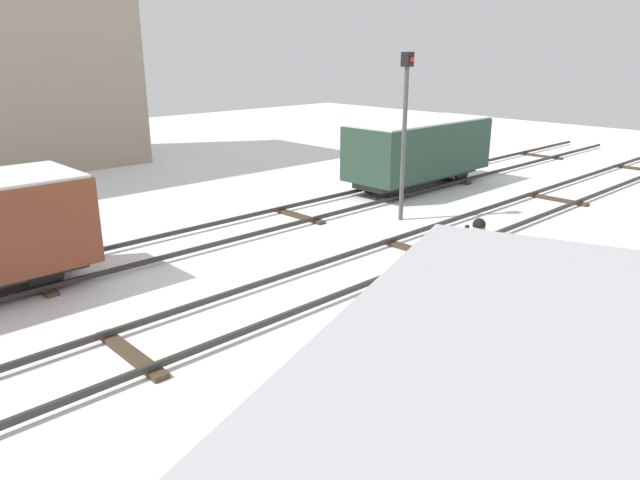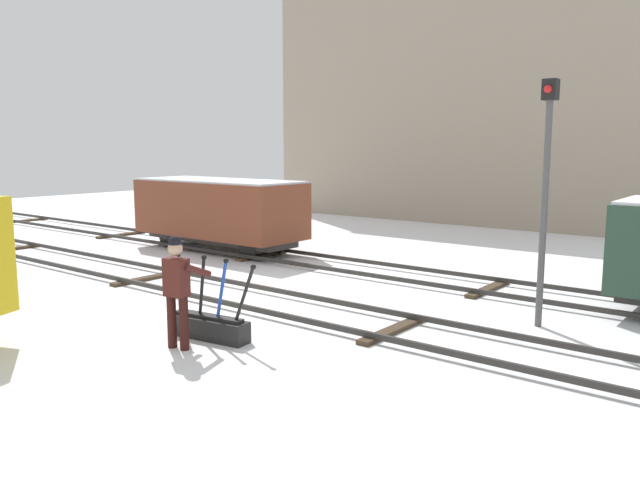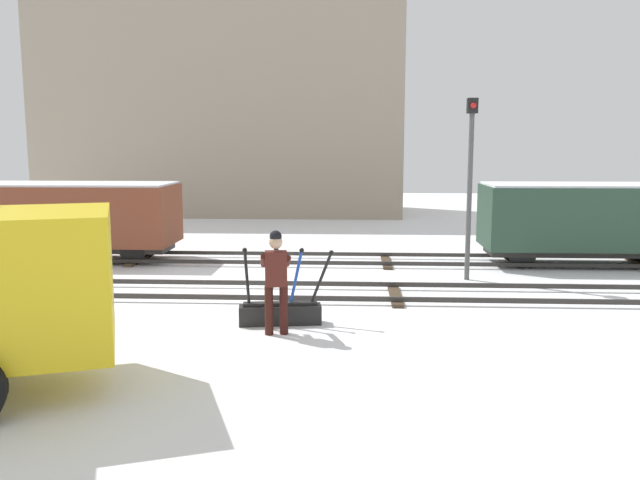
{
  "view_description": "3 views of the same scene",
  "coord_description": "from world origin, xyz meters",
  "px_view_note": "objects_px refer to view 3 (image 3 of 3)",
  "views": [
    {
      "loc": [
        -6.95,
        -7.78,
        4.46
      ],
      "look_at": [
        0.61,
        0.15,
        0.91
      ],
      "focal_mm": 33.14,
      "sensor_mm": 36.0,
      "label": 1
    },
    {
      "loc": [
        9.14,
        -9.2,
        3.26
      ],
      "look_at": [
        -0.17,
        2.6,
        1.0
      ],
      "focal_mm": 35.27,
      "sensor_mm": 36.0,
      "label": 2
    },
    {
      "loc": [
        2.61,
        -14.03,
        3.35
      ],
      "look_at": [
        1.72,
        2.88,
        0.82
      ],
      "focal_mm": 36.77,
      "sensor_mm": 36.0,
      "label": 3
    }
  ],
  "objects_px": {
    "rail_worker": "(276,275)",
    "freight_car_near_switch": "(75,216)",
    "switch_lever_frame": "(281,311)",
    "signal_post": "(470,172)",
    "freight_car_far_end": "(584,218)"
  },
  "relations": [
    {
      "from": "rail_worker",
      "to": "freight_car_near_switch",
      "type": "distance_m",
      "value": 9.59
    },
    {
      "from": "switch_lever_frame",
      "to": "freight_car_far_end",
      "type": "relative_size",
      "value": 0.32
    },
    {
      "from": "rail_worker",
      "to": "signal_post",
      "type": "bearing_deg",
      "value": 41.32
    },
    {
      "from": "freight_car_near_switch",
      "to": "signal_post",
      "type": "bearing_deg",
      "value": -10.9
    },
    {
      "from": "freight_car_far_end",
      "to": "freight_car_near_switch",
      "type": "distance_m",
      "value": 14.23
    },
    {
      "from": "signal_post",
      "to": "freight_car_near_switch",
      "type": "height_order",
      "value": "signal_post"
    },
    {
      "from": "rail_worker",
      "to": "signal_post",
      "type": "relative_size",
      "value": 0.42
    },
    {
      "from": "signal_post",
      "to": "freight_car_near_switch",
      "type": "relative_size",
      "value": 0.77
    },
    {
      "from": "switch_lever_frame",
      "to": "rail_worker",
      "type": "relative_size",
      "value": 0.96
    },
    {
      "from": "signal_post",
      "to": "rail_worker",
      "type": "bearing_deg",
      "value": -130.46
    },
    {
      "from": "freight_car_far_end",
      "to": "freight_car_near_switch",
      "type": "bearing_deg",
      "value": 179.6
    },
    {
      "from": "rail_worker",
      "to": "freight_car_far_end",
      "type": "height_order",
      "value": "freight_car_far_end"
    },
    {
      "from": "freight_car_near_switch",
      "to": "rail_worker",
      "type": "bearing_deg",
      "value": -46.37
    },
    {
      "from": "signal_post",
      "to": "freight_car_near_switch",
      "type": "xyz_separation_m",
      "value": [
        -10.73,
        2.11,
        -1.36
      ]
    },
    {
      "from": "rail_worker",
      "to": "freight_car_far_end",
      "type": "xyz_separation_m",
      "value": [
        7.64,
        6.96,
        0.25
      ]
    }
  ]
}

